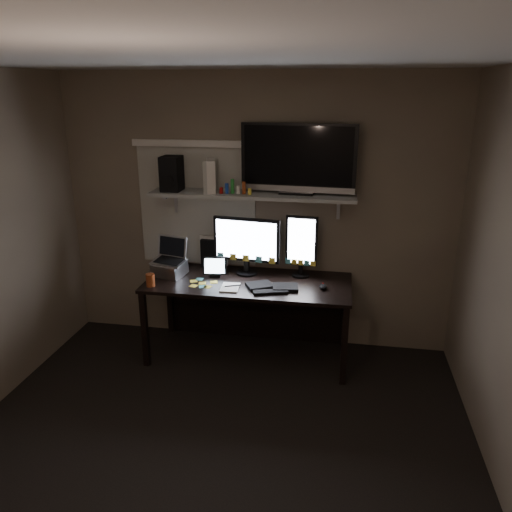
% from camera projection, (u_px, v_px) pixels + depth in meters
% --- Properties ---
extents(floor, '(3.60, 3.60, 0.00)m').
position_uv_depth(floor, '(209.00, 462.00, 3.30)').
color(floor, black).
rests_on(floor, ground).
extents(ceiling, '(3.60, 3.60, 0.00)m').
position_uv_depth(ceiling, '(194.00, 56.00, 2.50)').
color(ceiling, silver).
rests_on(ceiling, back_wall).
extents(back_wall, '(3.60, 0.00, 3.60)m').
position_uv_depth(back_wall, '(256.00, 214.00, 4.58)').
color(back_wall, brown).
rests_on(back_wall, floor).
extents(window_blinds, '(1.10, 0.02, 1.10)m').
position_uv_depth(window_blinds, '(197.00, 207.00, 4.64)').
color(window_blinds, beige).
rests_on(window_blinds, back_wall).
extents(desk, '(1.80, 0.75, 0.73)m').
position_uv_depth(desk, '(251.00, 294.00, 4.57)').
color(desk, black).
rests_on(desk, floor).
extents(wall_shelf, '(1.80, 0.35, 0.03)m').
position_uv_depth(wall_shelf, '(252.00, 195.00, 4.35)').
color(wall_shelf, '#A1A29D').
rests_on(wall_shelf, back_wall).
extents(monitor_landscape, '(0.62, 0.14, 0.54)m').
position_uv_depth(monitor_landscape, '(246.00, 246.00, 4.49)').
color(monitor_landscape, black).
rests_on(monitor_landscape, desk).
extents(monitor_portrait, '(0.29, 0.08, 0.57)m').
position_uv_depth(monitor_portrait, '(301.00, 246.00, 4.43)').
color(monitor_portrait, black).
rests_on(monitor_portrait, desk).
extents(keyboard, '(0.48, 0.31, 0.03)m').
position_uv_depth(keyboard, '(272.00, 286.00, 4.25)').
color(keyboard, black).
rests_on(keyboard, desk).
extents(mouse, '(0.08, 0.11, 0.04)m').
position_uv_depth(mouse, '(323.00, 287.00, 4.23)').
color(mouse, black).
rests_on(mouse, desk).
extents(notepad, '(0.16, 0.22, 0.01)m').
position_uv_depth(notepad, '(230.00, 287.00, 4.25)').
color(notepad, white).
rests_on(notepad, desk).
extents(tablet, '(0.22, 0.12, 0.19)m').
position_uv_depth(tablet, '(215.00, 267.00, 4.48)').
color(tablet, black).
rests_on(tablet, desk).
extents(file_sorter, '(0.24, 0.12, 0.29)m').
position_uv_depth(file_sorter, '(214.00, 252.00, 4.71)').
color(file_sorter, black).
rests_on(file_sorter, desk).
extents(laptop, '(0.35, 0.31, 0.34)m').
position_uv_depth(laptop, '(169.00, 258.00, 4.48)').
color(laptop, '#B2B2B7').
rests_on(laptop, desk).
extents(cup, '(0.08, 0.08, 0.11)m').
position_uv_depth(cup, '(150.00, 280.00, 4.28)').
color(cup, '#943C1B').
rests_on(cup, desk).
extents(sticky_notes, '(0.32, 0.28, 0.00)m').
position_uv_depth(sticky_notes, '(208.00, 283.00, 4.36)').
color(sticky_notes, yellow).
rests_on(sticky_notes, desk).
extents(tv, '(1.00, 0.26, 0.59)m').
position_uv_depth(tv, '(298.00, 159.00, 4.23)').
color(tv, black).
rests_on(tv, wall_shelf).
extents(game_console, '(0.13, 0.25, 0.28)m').
position_uv_depth(game_console, '(211.00, 176.00, 4.35)').
color(game_console, silver).
rests_on(game_console, wall_shelf).
extents(speaker, '(0.17, 0.20, 0.30)m').
position_uv_depth(speaker, '(172.00, 174.00, 4.39)').
color(speaker, black).
rests_on(speaker, wall_shelf).
extents(bottles, '(0.20, 0.07, 0.12)m').
position_uv_depth(bottles, '(235.00, 187.00, 4.27)').
color(bottles, '#A50F0C').
rests_on(bottles, wall_shelf).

